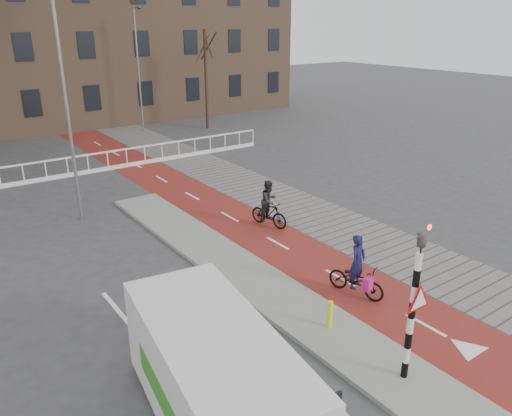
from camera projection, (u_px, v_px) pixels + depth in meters
ground at (354, 327)px, 12.41m from camera, size 120.00×120.00×0.00m
bike_lane at (204, 203)px, 20.82m from camera, size 2.50×60.00×0.01m
sidewalk at (258, 190)px, 22.35m from camera, size 3.00×60.00×0.01m
curb_island at (241, 271)px, 15.05m from camera, size 1.80×16.00×0.12m
traffic_signal at (415, 299)px, 9.85m from camera, size 0.80×0.80×3.68m
bollard at (330, 314)px, 12.08m from camera, size 0.12×0.12×0.71m
cyclist_near at (357, 275)px, 13.66m from camera, size 1.00×1.78×1.78m
cyclist_far at (269, 207)px, 18.21m from camera, size 0.86×1.67×1.75m
van at (216, 379)px, 8.96m from camera, size 2.65×5.14×2.11m
railing at (0, 182)px, 22.48m from camera, size 28.00×0.10×0.99m
tree_right at (206, 80)px, 33.88m from camera, size 0.24×0.24×6.57m
streetlight_near at (68, 115)px, 17.65m from camera, size 0.12×0.12×8.01m
streetlight_right at (139, 71)px, 32.72m from camera, size 0.12×0.12×7.96m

